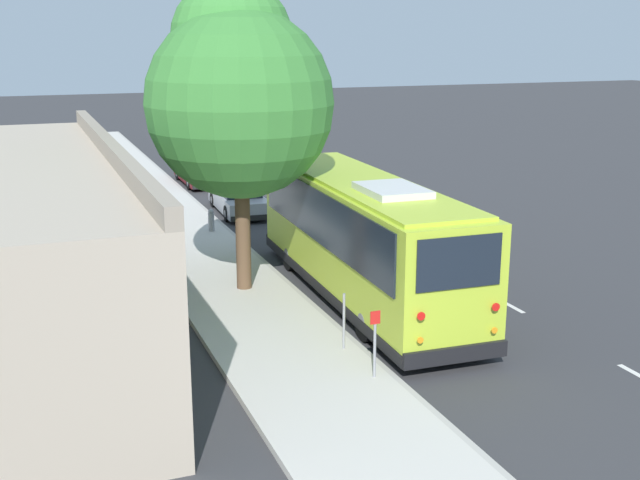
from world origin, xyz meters
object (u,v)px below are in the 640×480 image
parked_sedan_maroon (200,171)px  street_tree (238,90)px  parked_sedan_silver (239,198)px  sign_post_near (375,343)px  sign_post_far (344,321)px  fire_hydrant (211,220)px  shuttle_bus (362,232)px

parked_sedan_maroon → street_tree: street_tree is taller
parked_sedan_silver → sign_post_near: size_ratio=3.17×
street_tree → sign_post_far: 7.19m
parked_sedan_silver → fire_hydrant: (-3.20, 1.90, -0.04)m
shuttle_bus → street_tree: bearing=61.6°
parked_sedan_silver → parked_sedan_maroon: 6.87m
parked_sedan_silver → parked_sedan_maroon: (6.87, 0.04, 0.03)m
parked_sedan_silver → sign_post_far: 15.27m
parked_sedan_maroon → street_tree: bearing=171.8°
parked_sedan_maroon → sign_post_far: (-22.05, 1.64, 0.18)m
parked_sedan_maroon → street_tree: size_ratio=0.53×
parked_sedan_silver → fire_hydrant: size_ratio=5.66×
parked_sedan_silver → sign_post_far: bearing=176.1°
shuttle_bus → sign_post_far: bearing=152.5°
street_tree → fire_hydrant: street_tree is taller
street_tree → sign_post_near: bearing=-172.6°
sign_post_near → sign_post_far: 1.67m
shuttle_bus → fire_hydrant: bearing=16.7°
shuttle_bus → parked_sedan_maroon: 18.54m
parked_sedan_silver → sign_post_near: bearing=176.7°
parked_sedan_silver → shuttle_bus: bearing=-176.0°
sign_post_near → sign_post_far: sign_post_near is taller
sign_post_far → shuttle_bus: bearing=-29.4°
parked_sedan_silver → sign_post_near: 16.92m
street_tree → parked_sedan_silver: bearing=-14.6°
parked_sedan_silver → sign_post_far: (-15.17, 1.68, 0.21)m
fire_hydrant → sign_post_far: bearing=-179.0°
shuttle_bus → fire_hydrant: size_ratio=13.64×
fire_hydrant → shuttle_bus: bearing=-165.3°
parked_sedan_maroon → sign_post_near: size_ratio=3.11×
fire_hydrant → sign_post_near: bearing=-179.1°
fire_hydrant → street_tree: bearing=174.1°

